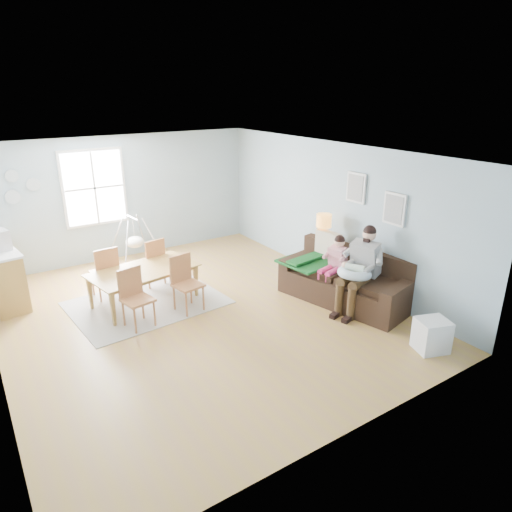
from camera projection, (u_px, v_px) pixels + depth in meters
room at (190, 173)px, 6.95m from camera, size 8.40×9.40×3.90m
window at (94, 188)px, 9.61m from camera, size 1.32×0.08×1.62m
pictures at (374, 198)px, 7.86m from camera, size 0.05×1.34×0.74m
wall_plates at (19, 187)px, 8.83m from camera, size 0.67×0.02×0.66m
sofa at (347, 283)px, 8.21m from camera, size 1.48×2.46×0.93m
green_throw at (310, 261)px, 8.55m from camera, size 1.15×1.00×0.04m
beige_pillow at (328, 246)px, 8.58m from camera, size 0.21×0.56×0.54m
father at (360, 266)px, 7.74m from camera, size 1.08×0.66×1.46m
nursing_pillow at (354, 273)px, 7.65m from camera, size 0.75×0.74×0.23m
infant at (353, 268)px, 7.64m from camera, size 0.27×0.40×0.15m
toddler at (335, 257)px, 8.13m from camera, size 0.64×0.41×0.95m
floor_lamp at (324, 227)px, 8.64m from camera, size 0.28×0.28×1.40m
storage_cube at (431, 335)px, 6.66m from camera, size 0.54×0.52×0.49m
rug at (147, 303)px, 8.20m from camera, size 2.69×2.13×0.01m
dining_table at (146, 287)px, 8.09m from camera, size 1.97×1.32×0.64m
chair_sw at (134, 294)px, 7.28m from camera, size 0.51×0.51×0.96m
chair_se at (185, 279)px, 7.80m from camera, size 0.51×0.51×0.98m
chair_nw at (106, 269)px, 8.20m from camera, size 0.48×0.48×0.99m
chair_ne at (153, 259)px, 8.74m from camera, size 0.50×0.50×0.96m
baby_swing at (135, 241)px, 10.08m from camera, size 1.04×1.06×0.99m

